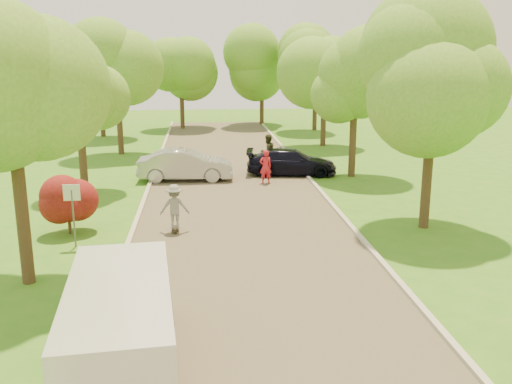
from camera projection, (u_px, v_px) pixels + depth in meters
name	position (u px, v px, depth m)	size (l,w,h in m)	color
ground	(257.00, 287.00, 16.03)	(100.00, 100.00, 0.00)	#32731B
road	(238.00, 210.00, 23.75)	(8.00, 60.00, 0.01)	#4C4438
curb_left	(140.00, 211.00, 23.36)	(0.18, 60.00, 0.12)	#B2AD9E
curb_right	(334.00, 206.00, 24.12)	(0.18, 60.00, 0.12)	#B2AD9E
street_sign	(72.00, 202.00, 18.96)	(0.55, 0.06, 2.17)	#59595E
red_shrub	(68.00, 204.00, 20.48)	(1.70, 1.70, 1.95)	#382619
tree_l_mida	(18.00, 101.00, 15.15)	(4.71, 4.60, 7.39)	#382619
tree_l_midb	(82.00, 93.00, 25.86)	(4.30, 4.20, 6.62)	#382619
tree_l_far	(120.00, 67.00, 35.35)	(4.92, 4.80, 7.79)	#382619
tree_r_mida	(440.00, 78.00, 20.18)	(5.13, 5.00, 7.95)	#382619
tree_r_midb	(359.00, 83.00, 28.99)	(4.51, 4.40, 7.01)	#382619
tree_r_far	(328.00, 60.00, 38.48)	(5.33, 5.20, 8.34)	#382619
tree_bg_a	(102.00, 66.00, 42.89)	(5.12, 5.00, 7.72)	#382619
tree_bg_b	(319.00, 62.00, 46.37)	(5.12, 5.00, 7.95)	#382619
tree_bg_c	(183.00, 68.00, 47.38)	(4.92, 4.80, 7.33)	#382619
tree_bg_d	(264.00, 64.00, 49.91)	(5.12, 5.00, 7.72)	#382619
minivan	(120.00, 327.00, 11.54)	(2.53, 5.42, 1.96)	silver
silver_sedan	(185.00, 165.00, 29.08)	(1.68, 4.81, 1.58)	#9FA0A4
dark_sedan	(291.00, 162.00, 30.39)	(1.94, 4.78, 1.39)	black
longboard	(175.00, 229.00, 20.97)	(0.25, 0.85, 0.10)	black
skateboarder	(175.00, 207.00, 20.77)	(1.07, 0.62, 1.66)	gray
person_striped	(265.00, 167.00, 28.36)	(0.62, 0.40, 1.69)	red
person_olive	(268.00, 152.00, 31.83)	(0.94, 0.74, 1.94)	#31341F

